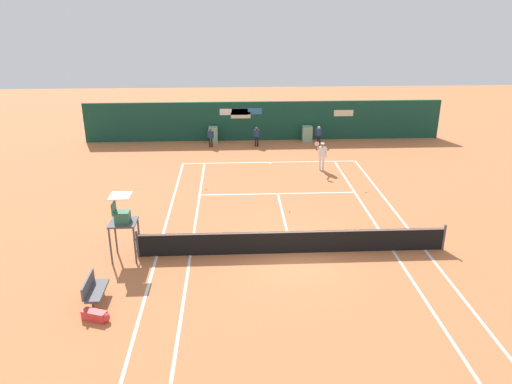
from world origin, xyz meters
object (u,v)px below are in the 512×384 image
object	(u,v)px
equipment_bag	(97,316)
ball_kid_centre_post	(211,136)
player_bench	(94,289)
tennis_ball_mid_court	(206,189)
umpire_chair	(122,219)
player_on_baseline	(322,154)
tennis_ball_near_service_line	(289,211)
ball_kid_right_post	(257,135)
tennis_ball_by_sideline	(366,192)
ball_kid_left_post	(319,134)

from	to	relation	value
equipment_bag	ball_kid_centre_post	size ratio (longest dim) A/B	0.70
player_bench	tennis_ball_mid_court	world-z (taller)	player_bench
player_bench	tennis_ball_mid_court	distance (m)	10.71
ball_kid_centre_post	umpire_chair	bearing A→B (deg)	86.78
equipment_bag	ball_kid_centre_post	xyz separation A→B (m)	(2.83, 19.35, 0.60)
player_on_baseline	umpire_chair	bearing A→B (deg)	67.08
umpire_chair	ball_kid_centre_post	size ratio (longest dim) A/B	1.97
tennis_ball_near_service_line	equipment_bag	bearing A→B (deg)	-130.39
equipment_bag	ball_kid_right_post	size ratio (longest dim) A/B	0.68
ball_kid_right_post	tennis_ball_by_sideline	bearing A→B (deg)	117.19
player_bench	ball_kid_centre_post	bearing A→B (deg)	170.22
umpire_chair	player_bench	size ratio (longest dim) A/B	1.89
equipment_bag	tennis_ball_by_sideline	distance (m)	15.23
umpire_chair	ball_kid_centre_post	distance (m)	15.60
player_on_baseline	ball_kid_right_post	distance (m)	6.33
ball_kid_left_post	tennis_ball_by_sideline	world-z (taller)	ball_kid_left_post
ball_kid_centre_post	ball_kid_right_post	distance (m)	3.10
umpire_chair	ball_kid_right_post	xyz separation A→B (m)	(5.82, 15.33, -0.87)
tennis_ball_near_service_line	tennis_ball_mid_court	bearing A→B (deg)	142.20
equipment_bag	ball_kid_centre_post	bearing A→B (deg)	81.66
tennis_ball_near_service_line	ball_kid_left_post	bearing A→B (deg)	73.81
tennis_ball_by_sideline	ball_kid_centre_post	bearing A→B (deg)	132.82
player_on_baseline	ball_kid_left_post	bearing A→B (deg)	-77.86
tennis_ball_by_sideline	ball_kid_right_post	bearing A→B (deg)	120.12
player_on_baseline	ball_kid_right_post	bearing A→B (deg)	-36.40
equipment_bag	ball_kid_left_post	world-z (taller)	ball_kid_left_post
ball_kid_right_post	ball_kid_left_post	distance (m)	4.23
equipment_bag	tennis_ball_near_service_line	xyz separation A→B (m)	(6.90, 8.11, -0.13)
tennis_ball_mid_court	ball_kid_left_post	bearing A→B (deg)	48.01
tennis_ball_by_sideline	umpire_chair	bearing A→B (deg)	-149.90
tennis_ball_mid_court	tennis_ball_by_sideline	distance (m)	8.30
player_bench	tennis_ball_by_sideline	world-z (taller)	player_bench
tennis_ball_by_sideline	ball_kid_left_post	bearing A→B (deg)	96.15
ball_kid_centre_post	ball_kid_left_post	distance (m)	7.33
ball_kid_left_post	tennis_ball_mid_court	size ratio (longest dim) A/B	19.96
player_bench	ball_kid_right_post	bearing A→B (deg)	161.13
player_bench	tennis_ball_mid_court	size ratio (longest dim) A/B	20.19
umpire_chair	player_bench	world-z (taller)	umpire_chair
player_on_baseline	ball_kid_right_post	xyz separation A→B (m)	(-3.51, 5.26, -0.22)
player_on_baseline	tennis_ball_by_sideline	size ratio (longest dim) A/B	27.51
player_bench	ball_kid_left_post	distance (m)	21.11
umpire_chair	player_on_baseline	distance (m)	13.75
umpire_chair	player_on_baseline	world-z (taller)	umpire_chair
player_bench	equipment_bag	xyz separation A→B (m)	(0.32, -1.03, -0.35)
tennis_ball_near_service_line	player_on_baseline	bearing A→B (deg)	66.92
tennis_ball_mid_court	ball_kid_centre_post	bearing A→B (deg)	90.24
player_on_baseline	ball_kid_right_post	world-z (taller)	player_on_baseline
equipment_bag	tennis_ball_by_sideline	bearing A→B (deg)	43.05
tennis_ball_mid_court	tennis_ball_by_sideline	world-z (taller)	same
ball_kid_centre_post	tennis_ball_mid_court	bearing A→B (deg)	97.08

